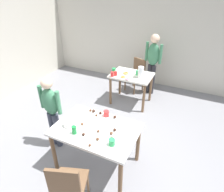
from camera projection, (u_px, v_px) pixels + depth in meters
The scene contains 35 objects.
ground_plane at pixel (99, 154), 3.39m from camera, with size 6.40×6.40×0.00m, color gray.
wall_back at pixel (155, 38), 5.23m from camera, with size 6.40×0.10×2.60m, color beige.
dining_table_near at pixel (96, 133), 2.89m from camera, with size 1.23×0.83×0.75m.
dining_table_far at pixel (131, 79), 4.56m from camera, with size 0.94×0.69×0.75m.
chair_near_table at pixel (68, 184), 2.34m from camera, with size 0.51×0.51×0.87m.
chair_far_table at pixel (136, 73), 5.21m from camera, with size 0.52×0.52×0.87m.
person_girl_near at pixel (51, 108), 3.22m from camera, with size 0.45×0.23×1.35m.
person_adult_far at pixel (153, 59), 4.83m from camera, with size 0.45×0.27×1.56m.
mixing_bowl at pixel (69, 124), 2.88m from camera, with size 0.16×0.16×0.07m, color white.
soda_can at pixel (74, 130), 2.72m from camera, with size 0.07×0.07×0.12m, color #198438.
fork_near at pixel (81, 111), 3.23m from camera, with size 0.17×0.02×0.01m, color silver.
cup_near_0 at pixel (106, 114), 3.08m from camera, with size 0.09×0.09×0.10m, color red.
cup_near_1 at pixel (112, 142), 2.53m from camera, with size 0.08×0.08×0.09m, color green.
cake_ball_0 at pixel (90, 145), 2.52m from camera, with size 0.04×0.04×0.04m, color brown.
cake_ball_1 at pixel (96, 115), 3.09m from camera, with size 0.04×0.04×0.04m, color brown.
cake_ball_2 at pixel (82, 124), 2.90m from camera, with size 0.04×0.04×0.04m, color brown.
cake_ball_3 at pixel (90, 110), 3.21m from camera, with size 0.04×0.04×0.04m, color brown.
cake_ball_4 at pixel (111, 133), 2.72m from camera, with size 0.04×0.04×0.04m, color brown.
cake_ball_5 at pixel (98, 131), 2.76m from camera, with size 0.04×0.04×0.04m, color brown.
cake_ball_6 at pixel (112, 138), 2.65m from camera, with size 0.04×0.04×0.04m, color brown.
cake_ball_7 at pixel (83, 134), 2.70m from camera, with size 0.04×0.04×0.04m, color #3D2319.
cake_ball_8 at pixel (98, 139), 2.62m from camera, with size 0.04×0.04×0.04m, color brown.
cake_ball_9 at pixel (115, 117), 3.04m from camera, with size 0.05×0.05×0.05m, color #3D2319.
cake_ball_10 at pixel (100, 113), 3.14m from camera, with size 0.05×0.05×0.05m, color #3D2319.
cake_ball_11 at pixel (115, 130), 2.78m from camera, with size 0.05×0.05×0.05m, color #3D2319.
cake_ball_12 at pixel (94, 111), 3.18m from camera, with size 0.05×0.05×0.05m, color #3D2319.
pitcher_far at pixel (141, 72), 4.30m from camera, with size 0.13×0.13×0.25m, color white.
cup_far_0 at pixel (114, 70), 4.57m from camera, with size 0.09×0.09×0.11m, color green.
cup_far_1 at pixel (138, 73), 4.45m from camera, with size 0.08×0.08×0.11m, color green.
cup_far_2 at pixel (112, 74), 4.38m from camera, with size 0.08×0.08×0.11m, color red.
cup_far_3 at pixel (116, 74), 4.43m from camera, with size 0.07×0.07×0.10m, color red.
donut_far_0 at pixel (142, 73), 4.53m from camera, with size 0.11×0.11×0.03m, color gold.
donut_far_1 at pixel (127, 79), 4.26m from camera, with size 0.10×0.10×0.03m, color pink.
donut_far_2 at pixel (123, 77), 4.35m from camera, with size 0.11×0.11×0.03m, color gold.
donut_far_3 at pixel (126, 73), 4.53m from camera, with size 0.12×0.12×0.04m, color gold.
Camera 1 is at (1.25, -2.08, 2.60)m, focal length 31.11 mm.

